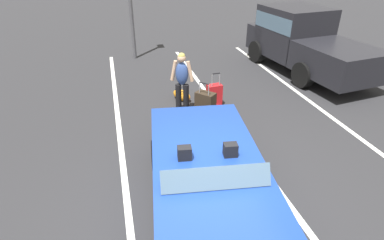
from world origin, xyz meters
TOP-DOWN VIEW (x-y plane):
  - ground_plane at (0.00, 0.00)m, footprint 80.00×80.00m
  - lot_line_near at (0.00, -1.32)m, footprint 18.00×0.12m
  - lot_line_mid at (0.00, 1.38)m, footprint 18.00×0.12m
  - convertible_car at (0.21, -0.03)m, footprint 4.33×2.28m
  - suitcase_large_black at (-3.07, 0.86)m, footprint 0.55×0.53m
  - suitcase_medium_bright at (-3.78, 1.33)m, footprint 0.28×0.42m
  - duffel_bag at (-4.36, 0.54)m, footprint 0.70×0.58m
  - traveler_person at (-3.54, 0.37)m, footprint 0.33×0.59m
  - parked_pickup_truck_near at (-5.82, 5.14)m, footprint 5.20×2.55m

SIDE VIEW (x-z plane):
  - ground_plane at x=0.00m, z-range 0.00..0.00m
  - lot_line_near at x=0.00m, z-range 0.00..0.00m
  - lot_line_mid at x=0.00m, z-range 0.00..0.00m
  - duffel_bag at x=-4.36m, z-range -0.01..0.33m
  - suitcase_medium_bright at x=-3.78m, z-range -0.18..0.80m
  - suitcase_large_black at x=-3.07m, z-range -0.15..0.89m
  - convertible_car at x=0.21m, z-range -0.03..1.21m
  - traveler_person at x=-3.54m, z-range 0.10..1.76m
  - parked_pickup_truck_near at x=-5.82m, z-range 0.06..2.16m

